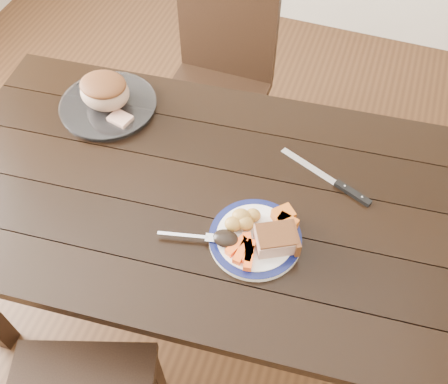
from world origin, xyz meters
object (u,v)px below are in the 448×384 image
(fork, at_px, (195,237))
(roast_joint, at_px, (105,92))
(dining_table, at_px, (202,207))
(dinner_plate, at_px, (255,239))
(serving_platter, at_px, (108,106))
(pork_slice, at_px, (276,239))
(carving_knife, at_px, (341,186))
(chair_far, at_px, (218,77))

(fork, relative_size, roast_joint, 1.08)
(dining_table, distance_m, dinner_plate, 0.25)
(dinner_plate, height_order, serving_platter, serving_platter)
(pork_slice, bearing_deg, carving_knife, 63.62)
(chair_far, distance_m, serving_platter, 0.61)
(dining_table, xyz_separation_m, serving_platter, (-0.42, 0.22, 0.10))
(pork_slice, height_order, fork, pork_slice)
(carving_knife, bearing_deg, chair_far, 158.31)
(fork, height_order, carving_knife, fork)
(dinner_plate, bearing_deg, dining_table, 151.04)
(dinner_plate, distance_m, serving_platter, 0.70)
(carving_knife, bearing_deg, pork_slice, -93.64)
(chair_far, height_order, pork_slice, chair_far)
(roast_joint, bearing_deg, serving_platter, 0.00)
(roast_joint, bearing_deg, chair_far, 68.43)
(pork_slice, relative_size, carving_knife, 0.35)
(pork_slice, bearing_deg, chair_far, 118.88)
(dinner_plate, xyz_separation_m, roast_joint, (-0.62, 0.33, 0.06))
(dinner_plate, bearing_deg, pork_slice, -4.76)
(dinner_plate, relative_size, roast_joint, 1.55)
(chair_far, height_order, fork, chair_far)
(dinner_plate, distance_m, carving_knife, 0.32)
(pork_slice, bearing_deg, fork, -166.55)
(serving_platter, bearing_deg, chair_far, 68.43)
(chair_far, distance_m, pork_slice, 1.01)
(carving_knife, bearing_deg, serving_platter, -162.33)
(dinner_plate, bearing_deg, chair_far, 116.00)
(chair_far, distance_m, fork, 0.97)
(serving_platter, xyz_separation_m, roast_joint, (-0.00, 0.00, 0.06))
(chair_far, bearing_deg, dining_table, 106.25)
(pork_slice, xyz_separation_m, roast_joint, (-0.68, 0.34, 0.03))
(serving_platter, relative_size, pork_slice, 2.98)
(dining_table, xyz_separation_m, pork_slice, (0.26, -0.12, 0.14))
(fork, bearing_deg, dining_table, 92.41)
(dining_table, xyz_separation_m, dinner_plate, (0.20, -0.11, 0.10))
(chair_far, distance_m, roast_joint, 0.63)
(serving_platter, distance_m, roast_joint, 0.06)
(fork, bearing_deg, carving_knife, 29.31)
(serving_platter, distance_m, fork, 0.60)
(dinner_plate, height_order, fork, fork)
(dining_table, height_order, chair_far, chair_far)
(dining_table, distance_m, serving_platter, 0.48)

